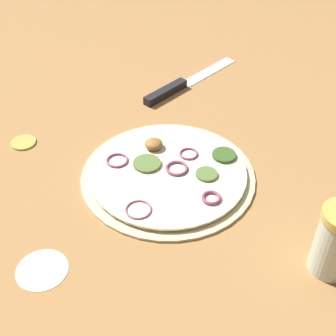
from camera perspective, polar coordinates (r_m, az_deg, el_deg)
ground_plane at (r=0.82m, az=0.00°, el=-1.04°), size 3.00×3.00×0.00m
pizza at (r=0.82m, az=0.03°, el=-0.62°), size 0.30×0.30×0.03m
knife at (r=1.06m, az=0.99°, el=9.84°), size 0.20×0.25×0.02m
loose_cap at (r=0.94m, az=-17.23°, el=3.08°), size 0.05×0.05×0.01m
flour_patch at (r=0.71m, az=-15.10°, el=-11.88°), size 0.08×0.08×0.00m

